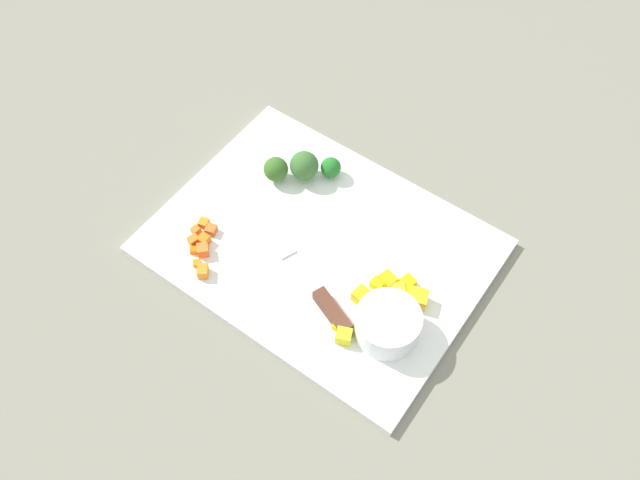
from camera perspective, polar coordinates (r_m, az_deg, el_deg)
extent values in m
plane|color=gray|center=(0.96, 0.00, -0.72)|extent=(4.00, 4.00, 0.00)
cube|color=white|center=(0.95, 0.00, -0.53)|extent=(0.45, 0.34, 0.01)
cylinder|color=white|center=(0.87, 5.81, -7.19)|extent=(0.09, 0.09, 0.04)
cube|color=silver|center=(0.97, -4.92, 1.77)|extent=(0.15, 0.08, 0.00)
cube|color=#573021|center=(0.88, 1.08, -6.14)|extent=(0.07, 0.04, 0.02)
cube|color=orange|center=(0.98, -9.91, 1.45)|extent=(0.02, 0.02, 0.01)
cube|color=orange|center=(0.96, -10.75, -0.04)|extent=(0.02, 0.02, 0.01)
cube|color=orange|center=(0.96, -9.89, 0.02)|extent=(0.01, 0.02, 0.01)
cube|color=orange|center=(0.95, -10.66, -0.85)|extent=(0.02, 0.02, 0.01)
cube|color=orange|center=(0.95, -9.97, -0.85)|extent=(0.02, 0.02, 0.02)
cube|color=orange|center=(0.97, -10.57, 0.83)|extent=(0.01, 0.01, 0.01)
cube|color=orange|center=(0.94, -10.48, -1.98)|extent=(0.01, 0.01, 0.01)
cube|color=orange|center=(0.97, -9.30, 0.88)|extent=(0.02, 0.02, 0.01)
cube|color=orange|center=(0.93, -9.98, -2.64)|extent=(0.02, 0.02, 0.02)
cube|color=yellow|center=(0.89, 3.67, -4.89)|extent=(0.03, 0.02, 0.02)
cube|color=yellow|center=(0.90, 6.65, -4.38)|extent=(0.03, 0.03, 0.02)
cube|color=yellow|center=(0.91, 4.91, -3.80)|extent=(0.02, 0.02, 0.01)
cube|color=yellow|center=(0.88, 1.49, -7.31)|extent=(0.01, 0.01, 0.01)
cube|color=yellow|center=(0.91, 5.85, -3.44)|extent=(0.03, 0.02, 0.02)
cube|color=yellow|center=(0.90, 8.29, -5.15)|extent=(0.03, 0.03, 0.02)
cube|color=yellow|center=(0.91, 7.74, -4.52)|extent=(0.02, 0.02, 0.02)
cube|color=yellow|center=(0.87, 2.05, -8.22)|extent=(0.03, 0.02, 0.02)
cube|color=yellow|center=(0.91, 7.40, -3.74)|extent=(0.02, 0.03, 0.02)
cylinder|color=#80BC57|center=(1.01, -3.75, 5.49)|extent=(0.01, 0.01, 0.01)
sphere|color=#366524|center=(1.00, -3.80, 6.07)|extent=(0.04, 0.04, 0.04)
cylinder|color=#88B864|center=(1.02, 0.92, 5.76)|extent=(0.01, 0.01, 0.01)
sphere|color=#237228|center=(1.01, 0.93, 6.23)|extent=(0.03, 0.03, 0.03)
cylinder|color=#88B959|center=(1.01, -1.34, 5.72)|extent=(0.02, 0.02, 0.01)
sphere|color=#386930|center=(1.00, -1.36, 6.39)|extent=(0.04, 0.04, 0.04)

